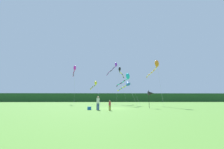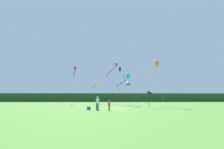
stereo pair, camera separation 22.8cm
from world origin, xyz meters
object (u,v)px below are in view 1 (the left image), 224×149
cooler_box (89,108)px  kite_orange (155,66)px  banner_flag_pole (151,93)px  person_child (110,105)px  kite_purple (114,67)px  kite_blue (127,84)px  kite_magenta (74,69)px  kite_yellow (95,84)px  kite_cyan (127,77)px  person_adult (98,102)px  kite_black (120,71)px

cooler_box → kite_orange: 16.21m
banner_flag_pole → person_child: bearing=-147.9°
kite_purple → kite_blue: size_ratio=1.63×
person_child → kite_magenta: kite_magenta is taller
kite_yellow → banner_flag_pole: bearing=-59.0°
kite_blue → kite_magenta: 17.58m
kite_cyan → person_adult: bearing=-111.9°
kite_yellow → kite_orange: bearing=-43.2°
kite_magenta → kite_cyan: bearing=-22.1°
cooler_box → kite_black: bearing=73.2°
kite_cyan → kite_yellow: 10.18m
cooler_box → banner_flag_pole: bearing=16.8°
person_adult → kite_yellow: bearing=96.4°
person_child → kite_purple: size_ratio=0.11×
person_child → banner_flag_pole: 7.87m
person_child → kite_blue: size_ratio=0.17×
kite_black → cooler_box: bearing=-106.8°
kite_purple → kite_magenta: (-11.25, -2.67, -1.38)m
cooler_box → kite_purple: 25.23m
kite_black → kite_magenta: kite_magenta is taller
banner_flag_pole → kite_orange: kite_orange is taller
kite_magenta → banner_flag_pole: bearing=-46.4°
kite_purple → kite_black: (1.62, -2.63, -1.69)m
person_child → kite_magenta: size_ratio=0.12×
kite_purple → kite_magenta: bearing=-166.7°
kite_orange → kite_yellow: kite_orange is taller
cooler_box → kite_magenta: bearing=109.3°
person_adult → person_child: bearing=-31.5°
person_child → banner_flag_pole: size_ratio=0.46×
person_adult → cooler_box: size_ratio=3.81×
kite_orange → kite_magenta: size_ratio=0.84×
person_child → kite_orange: (9.20, 9.14, 7.18)m
banner_flag_pole → kite_purple: 22.00m
person_adult → person_child: 1.85m
person_child → kite_black: (3.23, 21.08, 8.53)m
kite_cyan → kite_black: size_ratio=1.02×
banner_flag_pole → kite_magenta: kite_magenta is taller
person_child → kite_orange: 14.82m
kite_purple → kite_magenta: size_ratio=1.14×
kite_purple → kite_black: 3.52m
kite_magenta → kite_yellow: kite_magenta is taller
kite_cyan → kite_blue: kite_cyan is taller
kite_orange → kite_magenta: bearing=147.7°
kite_orange → kite_black: 13.43m
kite_black → kite_yellow: size_ratio=1.14×
cooler_box → kite_purple: bearing=79.0°
person_child → kite_black: 22.97m
person_adult → kite_blue: size_ratio=0.24×
kite_black → person_adult: bearing=-103.4°
person_adult → kite_orange: bearing=37.2°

